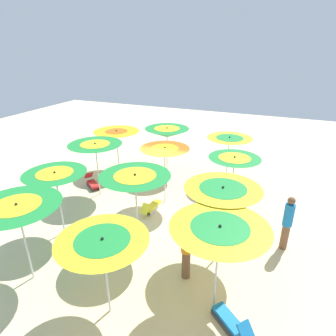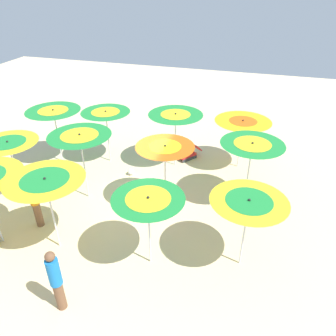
{
  "view_description": "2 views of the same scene",
  "coord_description": "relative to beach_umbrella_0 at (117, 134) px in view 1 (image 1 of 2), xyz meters",
  "views": [
    {
      "loc": [
        -8.37,
        -4.0,
        6.07
      ],
      "look_at": [
        1.74,
        0.14,
        1.36
      ],
      "focal_mm": 30.73,
      "sensor_mm": 36.0,
      "label": 1
    },
    {
      "loc": [
        4.02,
        -8.83,
        7.17
      ],
      "look_at": [
        1.02,
        1.31,
        0.82
      ],
      "focal_mm": 34.86,
      "sensor_mm": 36.0,
      "label": 2
    }
  ],
  "objects": [
    {
      "name": "lounger_2",
      "position": [
        -2.18,
        0.1,
        -1.72
      ],
      "size": [
        0.98,
        1.16,
        0.59
      ],
      "rotation": [
        0.0,
        0.0,
        4.08
      ],
      "color": "#333338",
      "rests_on": "ground"
    },
    {
      "name": "beachgoer_1",
      "position": [
        -3.44,
        -8.21,
        -0.94
      ],
      "size": [
        0.3,
        0.3,
        1.86
      ],
      "rotation": [
        0.0,
        0.0,
        2.97
      ],
      "color": "brown",
      "rests_on": "ground"
    },
    {
      "name": "beach_umbrella_3",
      "position": [
        -7.49,
        -1.73,
        0.27
      ],
      "size": [
        2.22,
        2.22,
        2.43
      ],
      "color": "silver",
      "rests_on": "ground"
    },
    {
      "name": "beach_umbrella_11",
      "position": [
        -6.51,
        -6.69,
        0.28
      ],
      "size": [
        2.26,
        2.26,
        2.44
      ],
      "color": "silver",
      "rests_on": "ground"
    },
    {
      "name": "beach_umbrella_5",
      "position": [
        -2.18,
        -3.54,
        0.29
      ],
      "size": [
        1.93,
        1.93,
        2.45
      ],
      "color": "silver",
      "rests_on": "ground"
    },
    {
      "name": "beach_umbrella_1",
      "position": [
        -2.62,
        -0.63,
        0.22
      ],
      "size": [
        2.21,
        2.21,
        2.38
      ],
      "color": "silver",
      "rests_on": "ground"
    },
    {
      "name": "beachgoer_0",
      "position": [
        -5.83,
        -5.71,
        -0.92
      ],
      "size": [
        0.3,
        0.3,
        1.89
      ],
      "rotation": [
        0.0,
        0.0,
        5.8
      ],
      "color": "brown",
      "rests_on": "ground"
    },
    {
      "name": "beach_umbrella_4",
      "position": [
        0.51,
        -2.52,
        0.24
      ],
      "size": [
        2.12,
        2.12,
        2.44
      ],
      "color": "silver",
      "rests_on": "ground"
    },
    {
      "name": "beach_umbrella_9",
      "position": [
        -1.83,
        -6.17,
        0.13
      ],
      "size": [
        1.92,
        1.92,
        2.31
      ],
      "color": "silver",
      "rests_on": "ground"
    },
    {
      "name": "beach_umbrella_2",
      "position": [
        -5.47,
        -1.1,
        0.18
      ],
      "size": [
        2.02,
        2.02,
        2.35
      ],
      "color": "silver",
      "rests_on": "ground"
    },
    {
      "name": "beach_umbrella_8",
      "position": [
        0.65,
        -5.51,
        0.13
      ],
      "size": [
        2.02,
        2.02,
        2.28
      ],
      "color": "silver",
      "rests_on": "ground"
    },
    {
      "name": "beach_ball",
      "position": [
        -4.16,
        -1.93,
        -1.8
      ],
      "size": [
        0.26,
        0.26,
        0.26
      ],
      "primitive_type": "sphere",
      "color": "white",
      "rests_on": "ground"
    },
    {
      "name": "beach_umbrella_6",
      "position": [
        -5.08,
        -3.81,
        0.38
      ],
      "size": [
        2.14,
        2.14,
        2.58
      ],
      "color": "silver",
      "rests_on": "ground"
    },
    {
      "name": "lounger_1",
      "position": [
        -6.96,
        -7.2,
        -1.73
      ],
      "size": [
        1.04,
        1.14,
        0.58
      ],
      "rotation": [
        0.0,
        0.0,
        7.16
      ],
      "color": "#333338",
      "rests_on": "ground"
    },
    {
      "name": "lounger_0",
      "position": [
        -3.03,
        -3.33,
        -1.74
      ],
      "size": [
        1.25,
        0.39,
        0.55
      ],
      "rotation": [
        0.0,
        0.0,
        6.22
      ],
      "color": "silver",
      "rests_on": "ground"
    },
    {
      "name": "beach_umbrella_7",
      "position": [
        -7.62,
        -4.35,
        0.01
      ],
      "size": [
        2.08,
        2.08,
        2.22
      ],
      "color": "silver",
      "rests_on": "ground"
    },
    {
      "name": "ground",
      "position": [
        -3.46,
        -3.63,
        -1.95
      ],
      "size": [
        38.64,
        38.64,
        0.04
      ],
      "primitive_type": "cube",
      "color": "beige"
    },
    {
      "name": "beach_umbrella_0",
      "position": [
        0.0,
        0.0,
        0.0
      ],
      "size": [
        2.26,
        2.26,
        2.16
      ],
      "color": "silver",
      "rests_on": "ground"
    },
    {
      "name": "beach_umbrella_10",
      "position": [
        -4.7,
        -6.35,
        0.33
      ],
      "size": [
        2.18,
        2.18,
        2.47
      ],
      "color": "silver",
      "rests_on": "ground"
    }
  ]
}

